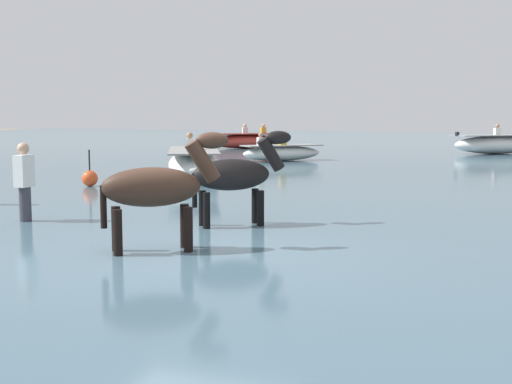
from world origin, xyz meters
name	(u,v)px	position (x,y,z in m)	size (l,w,h in m)	color
ground_plane	(188,275)	(0.00, 0.00, 0.00)	(120.00, 120.00, 0.00)	#84755B
water_surface	(362,187)	(0.00, 10.00, 0.15)	(90.00, 90.00, 0.29)	#476675
horse_lead_black	(236,177)	(-0.31, 2.28, 1.08)	(1.50, 1.28, 1.83)	black
horse_trailing_dark_bay	(157,190)	(-0.44, -0.02, 1.11)	(1.56, 1.28, 1.88)	#382319
boat_near_starboard	(496,144)	(2.66, 24.14, 0.71)	(4.07, 3.45, 1.31)	silver
boat_mid_channel	(194,164)	(-4.60, 9.21, 0.69)	(3.18, 4.36, 1.28)	silver
boat_far_offshore	(245,141)	(-9.34, 24.21, 0.67)	(3.70, 3.37, 1.23)	#BC382D
boat_far_inshore	(282,153)	(-4.63, 16.54, 0.60)	(2.93, 2.99, 1.08)	silver
person_wading_close	(25,188)	(-3.81, 1.36, 0.87)	(0.21, 0.33, 1.63)	#383842
channel_buoy	(90,178)	(-6.05, 6.38, 0.50)	(0.40, 0.40, 0.91)	#E54C1E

